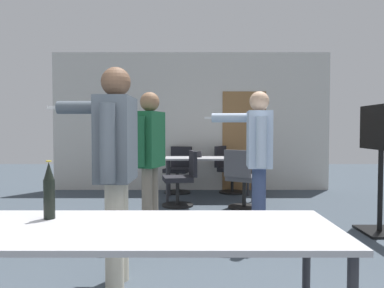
# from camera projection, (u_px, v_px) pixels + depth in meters

# --- Properties ---
(back_wall) EXTENTS (5.75, 0.12, 2.86)m
(back_wall) POSITION_uv_depth(u_px,v_px,m) (194.00, 122.00, 7.81)
(back_wall) COLOR beige
(back_wall) RESTS_ON ground_plane
(conference_table_near) EXTENTS (2.12, 0.79, 0.76)m
(conference_table_near) POSITION_uv_depth(u_px,v_px,m) (140.00, 238.00, 2.00)
(conference_table_near) COLOR #A8A8AD
(conference_table_near) RESTS_ON ground_plane
(conference_table_far) EXTENTS (1.62, 0.67, 0.76)m
(conference_table_far) POSITION_uv_depth(u_px,v_px,m) (210.00, 162.00, 6.80)
(conference_table_far) COLOR #A8A8AD
(conference_table_far) RESTS_ON ground_plane
(tv_screen) EXTENTS (0.44, 1.09, 1.58)m
(tv_screen) POSITION_uv_depth(u_px,v_px,m) (383.00, 153.00, 4.55)
(tv_screen) COLOR black
(tv_screen) RESTS_ON ground_plane
(person_far_watching) EXTENTS (0.78, 0.76, 1.72)m
(person_far_watching) POSITION_uv_depth(u_px,v_px,m) (259.00, 151.00, 4.37)
(person_far_watching) COLOR #3D4C75
(person_far_watching) RESTS_ON ground_plane
(person_left_plaid) EXTENTS (0.72, 0.75, 1.71)m
(person_left_plaid) POSITION_uv_depth(u_px,v_px,m) (150.00, 149.00, 4.42)
(person_left_plaid) COLOR slate
(person_left_plaid) RESTS_ON ground_plane
(person_near_casual) EXTENTS (0.81, 0.72, 1.78)m
(person_near_casual) POSITION_uv_depth(u_px,v_px,m) (116.00, 155.00, 3.02)
(person_near_casual) COLOR beige
(person_near_casual) RESTS_ON ground_plane
(office_chair_mid_tucked) EXTENTS (0.67, 0.65, 0.93)m
(office_chair_mid_tucked) POSITION_uv_depth(u_px,v_px,m) (230.00, 171.00, 7.48)
(office_chair_mid_tucked) COLOR black
(office_chair_mid_tucked) RESTS_ON ground_plane
(office_chair_far_left) EXTENTS (0.59, 0.54, 0.91)m
(office_chair_far_left) POSITION_uv_depth(u_px,v_px,m) (183.00, 180.00, 6.19)
(office_chair_far_left) COLOR black
(office_chair_far_left) RESTS_ON ground_plane
(office_chair_far_right) EXTENTS (0.66, 0.68, 0.95)m
(office_chair_far_right) POSITION_uv_depth(u_px,v_px,m) (243.00, 181.00, 5.94)
(office_chair_far_right) COLOR black
(office_chair_far_right) RESTS_ON ground_plane
(office_chair_near_pushed) EXTENTS (0.58, 0.62, 0.92)m
(office_chair_near_pushed) POSITION_uv_depth(u_px,v_px,m) (180.00, 171.00, 7.50)
(office_chair_near_pushed) COLOR black
(office_chair_near_pushed) RESTS_ON ground_plane
(beer_bottle) EXTENTS (0.06, 0.06, 0.34)m
(beer_bottle) POSITION_uv_depth(u_px,v_px,m) (50.00, 191.00, 2.16)
(beer_bottle) COLOR black
(beer_bottle) RESTS_ON conference_table_near
(drink_cup) EXTENTS (0.08, 0.08, 0.11)m
(drink_cup) POSITION_uv_depth(u_px,v_px,m) (201.00, 154.00, 6.82)
(drink_cup) COLOR #232328
(drink_cup) RESTS_ON conference_table_far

